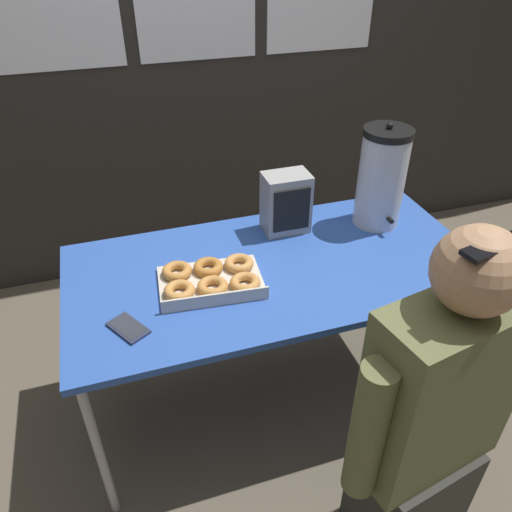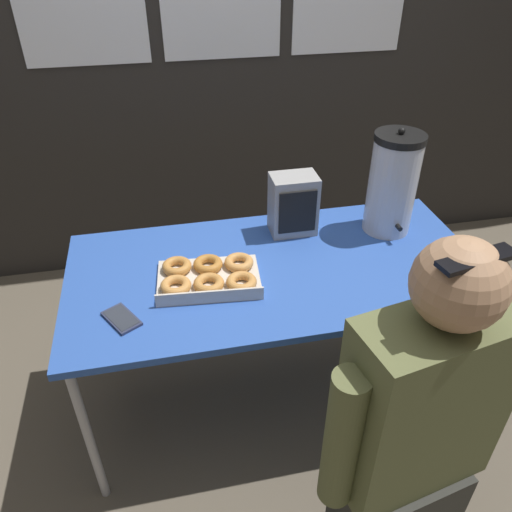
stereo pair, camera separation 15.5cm
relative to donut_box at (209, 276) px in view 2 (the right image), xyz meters
The scene contains 8 objects.
ground_plane 0.79m from the donut_box, ahead, with size 12.00×12.00×0.00m, color brown.
back_wall 1.43m from the donut_box, 78.50° to the left, with size 6.00×0.11×2.60m.
folding_table 0.27m from the donut_box, ahead, with size 1.57×0.77×0.72m.
donut_box is the anchor object (origin of this frame).
coffee_urn 0.83m from the donut_box, 15.24° to the left, with size 0.20×0.22×0.44m.
cell_phone 0.34m from the donut_box, 154.78° to the right, with size 0.14×0.16×0.01m.
space_heater 0.49m from the donut_box, 35.34° to the left, with size 0.19×0.13×0.25m.
person_seated 0.85m from the donut_box, 52.80° to the right, with size 0.60×0.31×1.25m.
Camera 2 is at (-0.39, -1.48, 1.84)m, focal length 35.00 mm.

